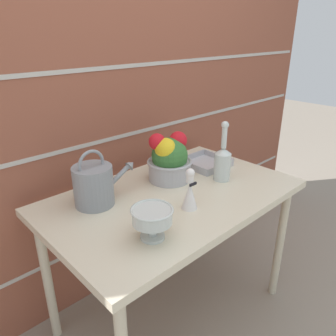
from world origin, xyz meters
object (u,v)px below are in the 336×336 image
object	(u,v)px
watering_can	(94,185)
figurine_vase	(190,192)
crystal_pedestal_bowl	(152,217)
glass_decanter	(223,161)
wire_tray	(206,163)
flower_planter	(169,159)

from	to	relation	value
watering_can	figurine_vase	world-z (taller)	watering_can
crystal_pedestal_bowl	glass_decanter	world-z (taller)	glass_decanter
figurine_vase	wire_tray	world-z (taller)	figurine_vase
watering_can	flower_planter	distance (m)	0.41
watering_can	glass_decanter	xyz separation A→B (m)	(0.61, -0.22, 0.01)
flower_planter	glass_decanter	world-z (taller)	glass_decanter
watering_can	flower_planter	world-z (taller)	watering_can
watering_can	crystal_pedestal_bowl	world-z (taller)	watering_can
watering_can	glass_decanter	world-z (taller)	glass_decanter
glass_decanter	figurine_vase	bearing A→B (deg)	-165.30
crystal_pedestal_bowl	glass_decanter	xyz separation A→B (m)	(0.59, 0.14, 0.01)
crystal_pedestal_bowl	glass_decanter	bearing A→B (deg)	13.67
watering_can	wire_tray	bearing A→B (deg)	-3.53
watering_can	wire_tray	xyz separation A→B (m)	(0.69, -0.04, -0.08)
watering_can	crystal_pedestal_bowl	size ratio (longest dim) A/B	2.01
figurine_vase	flower_planter	bearing A→B (deg)	63.10
crystal_pedestal_bowl	wire_tray	xyz separation A→B (m)	(0.68, 0.32, -0.08)
flower_planter	figurine_vase	xyz separation A→B (m)	(-0.14, -0.27, -0.04)
figurine_vase	glass_decanter	bearing A→B (deg)	14.70
flower_planter	figurine_vase	world-z (taller)	flower_planter
glass_decanter	figurine_vase	world-z (taller)	glass_decanter
flower_planter	watering_can	bearing A→B (deg)	174.71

